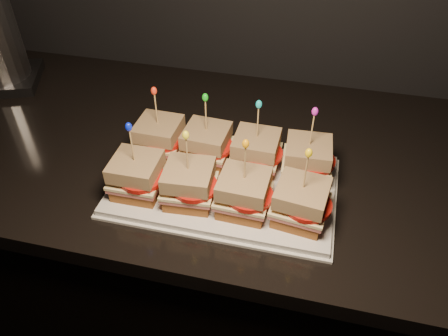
# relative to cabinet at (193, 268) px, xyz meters

# --- Properties ---
(cabinet) EXTENTS (2.23, 0.66, 0.88)m
(cabinet) POSITION_rel_cabinet_xyz_m (0.00, 0.00, 0.00)
(cabinet) COLOR black
(cabinet) RESTS_ON ground
(granite_slab) EXTENTS (2.27, 0.70, 0.04)m
(granite_slab) POSITION_rel_cabinet_xyz_m (0.00, 0.00, 0.46)
(granite_slab) COLOR black
(granite_slab) RESTS_ON cabinet
(platter) EXTENTS (0.43, 0.27, 0.02)m
(platter) POSITION_rel_cabinet_xyz_m (0.13, -0.13, 0.49)
(platter) COLOR white
(platter) RESTS_ON granite_slab
(platter_rim) EXTENTS (0.44, 0.28, 0.01)m
(platter_rim) POSITION_rel_cabinet_xyz_m (0.13, -0.13, 0.48)
(platter_rim) COLOR white
(platter_rim) RESTS_ON granite_slab
(sandwich_0_bread_bot) EXTENTS (0.09, 0.09, 0.02)m
(sandwich_0_bread_bot) POSITION_rel_cabinet_xyz_m (-0.03, -0.07, 0.51)
(sandwich_0_bread_bot) COLOR brown
(sandwich_0_bread_bot) RESTS_ON platter
(sandwich_0_ham) EXTENTS (0.10, 0.09, 0.01)m
(sandwich_0_ham) POSITION_rel_cabinet_xyz_m (-0.03, -0.07, 0.52)
(sandwich_0_ham) COLOR #B55854
(sandwich_0_ham) RESTS_ON sandwich_0_bread_bot
(sandwich_0_cheese) EXTENTS (0.10, 0.09, 0.01)m
(sandwich_0_cheese) POSITION_rel_cabinet_xyz_m (-0.03, -0.07, 0.53)
(sandwich_0_cheese) COLOR beige
(sandwich_0_cheese) RESTS_ON sandwich_0_ham
(sandwich_0_tomato) EXTENTS (0.09, 0.09, 0.01)m
(sandwich_0_tomato) POSITION_rel_cabinet_xyz_m (-0.02, -0.07, 0.54)
(sandwich_0_tomato) COLOR #B6160E
(sandwich_0_tomato) RESTS_ON sandwich_0_cheese
(sandwich_0_bread_top) EXTENTS (0.09, 0.09, 0.03)m
(sandwich_0_bread_top) POSITION_rel_cabinet_xyz_m (-0.03, -0.07, 0.56)
(sandwich_0_bread_top) COLOR #5F3710
(sandwich_0_bread_top) RESTS_ON sandwich_0_tomato
(sandwich_0_pick) EXTENTS (0.00, 0.00, 0.09)m
(sandwich_0_pick) POSITION_rel_cabinet_xyz_m (-0.03, -0.07, 0.60)
(sandwich_0_pick) COLOR tan
(sandwich_0_pick) RESTS_ON sandwich_0_bread_top
(sandwich_0_frill) EXTENTS (0.01, 0.01, 0.02)m
(sandwich_0_frill) POSITION_rel_cabinet_xyz_m (-0.03, -0.07, 0.65)
(sandwich_0_frill) COLOR red
(sandwich_0_frill) RESTS_ON sandwich_0_pick
(sandwich_1_bread_bot) EXTENTS (0.09, 0.09, 0.02)m
(sandwich_1_bread_bot) POSITION_rel_cabinet_xyz_m (0.08, -0.07, 0.51)
(sandwich_1_bread_bot) COLOR brown
(sandwich_1_bread_bot) RESTS_ON platter
(sandwich_1_ham) EXTENTS (0.10, 0.10, 0.01)m
(sandwich_1_ham) POSITION_rel_cabinet_xyz_m (0.08, -0.07, 0.52)
(sandwich_1_ham) COLOR #B55854
(sandwich_1_ham) RESTS_ON sandwich_1_bread_bot
(sandwich_1_cheese) EXTENTS (0.10, 0.10, 0.01)m
(sandwich_1_cheese) POSITION_rel_cabinet_xyz_m (0.08, -0.07, 0.53)
(sandwich_1_cheese) COLOR beige
(sandwich_1_cheese) RESTS_ON sandwich_1_ham
(sandwich_1_tomato) EXTENTS (0.09, 0.09, 0.01)m
(sandwich_1_tomato) POSITION_rel_cabinet_xyz_m (0.09, -0.07, 0.54)
(sandwich_1_tomato) COLOR #B6160E
(sandwich_1_tomato) RESTS_ON sandwich_1_cheese
(sandwich_1_bread_top) EXTENTS (0.09, 0.09, 0.03)m
(sandwich_1_bread_top) POSITION_rel_cabinet_xyz_m (0.08, -0.07, 0.56)
(sandwich_1_bread_top) COLOR #5F3710
(sandwich_1_bread_top) RESTS_ON sandwich_1_tomato
(sandwich_1_pick) EXTENTS (0.00, 0.00, 0.09)m
(sandwich_1_pick) POSITION_rel_cabinet_xyz_m (0.08, -0.07, 0.60)
(sandwich_1_pick) COLOR tan
(sandwich_1_pick) RESTS_ON sandwich_1_bread_top
(sandwich_1_frill) EXTENTS (0.01, 0.01, 0.02)m
(sandwich_1_frill) POSITION_rel_cabinet_xyz_m (0.08, -0.07, 0.65)
(sandwich_1_frill) COLOR #14B217
(sandwich_1_frill) RESTS_ON sandwich_1_pick
(sandwich_2_bread_bot) EXTENTS (0.09, 0.09, 0.02)m
(sandwich_2_bread_bot) POSITION_rel_cabinet_xyz_m (0.18, -0.07, 0.51)
(sandwich_2_bread_bot) COLOR brown
(sandwich_2_bread_bot) RESTS_ON platter
(sandwich_2_ham) EXTENTS (0.10, 0.09, 0.01)m
(sandwich_2_ham) POSITION_rel_cabinet_xyz_m (0.18, -0.07, 0.52)
(sandwich_2_ham) COLOR #B55854
(sandwich_2_ham) RESTS_ON sandwich_2_bread_bot
(sandwich_2_cheese) EXTENTS (0.10, 0.09, 0.01)m
(sandwich_2_cheese) POSITION_rel_cabinet_xyz_m (0.18, -0.07, 0.53)
(sandwich_2_cheese) COLOR beige
(sandwich_2_cheese) RESTS_ON sandwich_2_ham
(sandwich_2_tomato) EXTENTS (0.09, 0.09, 0.01)m
(sandwich_2_tomato) POSITION_rel_cabinet_xyz_m (0.19, -0.07, 0.54)
(sandwich_2_tomato) COLOR #B6160E
(sandwich_2_tomato) RESTS_ON sandwich_2_cheese
(sandwich_2_bread_top) EXTENTS (0.09, 0.09, 0.03)m
(sandwich_2_bread_top) POSITION_rel_cabinet_xyz_m (0.18, -0.07, 0.56)
(sandwich_2_bread_top) COLOR #5F3710
(sandwich_2_bread_top) RESTS_ON sandwich_2_tomato
(sandwich_2_pick) EXTENTS (0.00, 0.00, 0.09)m
(sandwich_2_pick) POSITION_rel_cabinet_xyz_m (0.18, -0.07, 0.60)
(sandwich_2_pick) COLOR tan
(sandwich_2_pick) RESTS_ON sandwich_2_bread_top
(sandwich_2_frill) EXTENTS (0.01, 0.01, 0.02)m
(sandwich_2_frill) POSITION_rel_cabinet_xyz_m (0.18, -0.07, 0.65)
(sandwich_2_frill) COLOR #15B7BA
(sandwich_2_frill) RESTS_ON sandwich_2_pick
(sandwich_3_bread_bot) EXTENTS (0.09, 0.09, 0.02)m
(sandwich_3_bread_bot) POSITION_rel_cabinet_xyz_m (0.28, -0.07, 0.51)
(sandwich_3_bread_bot) COLOR brown
(sandwich_3_bread_bot) RESTS_ON platter
(sandwich_3_ham) EXTENTS (0.10, 0.10, 0.01)m
(sandwich_3_ham) POSITION_rel_cabinet_xyz_m (0.28, -0.07, 0.52)
(sandwich_3_ham) COLOR #B55854
(sandwich_3_ham) RESTS_ON sandwich_3_bread_bot
(sandwich_3_cheese) EXTENTS (0.10, 0.10, 0.01)m
(sandwich_3_cheese) POSITION_rel_cabinet_xyz_m (0.28, -0.07, 0.53)
(sandwich_3_cheese) COLOR beige
(sandwich_3_cheese) RESTS_ON sandwich_3_ham
(sandwich_3_tomato) EXTENTS (0.09, 0.09, 0.01)m
(sandwich_3_tomato) POSITION_rel_cabinet_xyz_m (0.29, -0.07, 0.54)
(sandwich_3_tomato) COLOR #B6160E
(sandwich_3_tomato) RESTS_ON sandwich_3_cheese
(sandwich_3_bread_top) EXTENTS (0.09, 0.09, 0.03)m
(sandwich_3_bread_top) POSITION_rel_cabinet_xyz_m (0.28, -0.07, 0.56)
(sandwich_3_bread_top) COLOR #5F3710
(sandwich_3_bread_top) RESTS_ON sandwich_3_tomato
(sandwich_3_pick) EXTENTS (0.00, 0.00, 0.09)m
(sandwich_3_pick) POSITION_rel_cabinet_xyz_m (0.28, -0.07, 0.60)
(sandwich_3_pick) COLOR tan
(sandwich_3_pick) RESTS_ON sandwich_3_bread_top
(sandwich_3_frill) EXTENTS (0.01, 0.01, 0.02)m
(sandwich_3_frill) POSITION_rel_cabinet_xyz_m (0.28, -0.07, 0.65)
(sandwich_3_frill) COLOR #CD23BE
(sandwich_3_frill) RESTS_ON sandwich_3_pick
(sandwich_4_bread_bot) EXTENTS (0.09, 0.09, 0.02)m
(sandwich_4_bread_bot) POSITION_rel_cabinet_xyz_m (-0.03, -0.19, 0.51)
(sandwich_4_bread_bot) COLOR brown
(sandwich_4_bread_bot) RESTS_ON platter
(sandwich_4_ham) EXTENTS (0.10, 0.09, 0.01)m
(sandwich_4_ham) POSITION_rel_cabinet_xyz_m (-0.03, -0.19, 0.52)
(sandwich_4_ham) COLOR #B55854
(sandwich_4_ham) RESTS_ON sandwich_4_bread_bot
(sandwich_4_cheese) EXTENTS (0.10, 0.09, 0.01)m
(sandwich_4_cheese) POSITION_rel_cabinet_xyz_m (-0.03, -0.19, 0.53)
(sandwich_4_cheese) COLOR beige
(sandwich_4_cheese) RESTS_ON sandwich_4_ham
(sandwich_4_tomato) EXTENTS (0.09, 0.09, 0.01)m
(sandwich_4_tomato) POSITION_rel_cabinet_xyz_m (-0.02, -0.20, 0.54)
(sandwich_4_tomato) COLOR #B6160E
(sandwich_4_tomato) RESTS_ON sandwich_4_cheese
(sandwich_4_bread_top) EXTENTS (0.09, 0.09, 0.03)m
(sandwich_4_bread_top) POSITION_rel_cabinet_xyz_m (-0.03, -0.19, 0.56)
(sandwich_4_bread_top) COLOR #5F3710
(sandwich_4_bread_top) RESTS_ON sandwich_4_tomato
(sandwich_4_pick) EXTENTS (0.00, 0.00, 0.09)m
(sandwich_4_pick) POSITION_rel_cabinet_xyz_m (-0.03, -0.19, 0.60)
(sandwich_4_pick) COLOR tan
(sandwich_4_pick) RESTS_ON sandwich_4_bread_top
(sandwich_4_frill) EXTENTS (0.01, 0.01, 0.02)m
(sandwich_4_frill) POSITION_rel_cabinet_xyz_m (-0.03, -0.19, 0.65)
(sandwich_4_frill) COLOR #091CD9
(sandwich_4_frill) RESTS_ON sandwich_4_pick
(sandwich_5_bread_bot) EXTENTS (0.09, 0.09, 0.02)m
(sandwich_5_bread_bot) POSITION_rel_cabinet_xyz_m (0.08, -0.19, 0.51)
(sandwich_5_bread_bot) COLOR brown
(sandwich_5_bread_bot) RESTS_ON platter
(sandwich_5_ham) EXTENTS (0.10, 0.10, 0.01)m
(sandwich_5_ham) POSITION_rel_cabinet_xyz_m (0.08, -0.19, 0.52)
(sandwich_5_ham) COLOR #B55854
(sandwich_5_ham) RESTS_ON sandwich_5_bread_bot
(sandwich_5_cheese) EXTENTS (0.10, 0.10, 0.01)m
(sandwich_5_cheese) POSITION_rel_cabinet_xyz_m (0.08, -0.19, 0.53)
(sandwich_5_cheese) COLOR beige
(sandwich_5_cheese) RESTS_ON sandwich_5_ham
(sandwich_5_tomato) EXTENTS (0.09, 0.09, 0.01)m
(sandwich_5_tomato) POSITION_rel_cabinet_xyz_m (0.09, -0.20, 0.54)
(sandwich_5_tomato) COLOR #B6160E
(sandwich_5_tomato) RESTS_ON sandwich_5_cheese
(sandwich_5_bread_top) EXTENTS (0.09, 0.09, 0.03)m
(sandwich_5_bread_top) POSITION_rel_cabinet_xyz_m (0.08, -0.19, 0.56)
(sandwich_5_bread_top) COLOR #5F3710
(sandwich_5_bread_top) RESTS_ON sandwich_5_tomato
(sandwich_5_pick) EXTENTS (0.00, 0.00, 0.09)m
(sandwich_5_pick) POSITION_rel_cabinet_xyz_m (0.08, -0.19, 0.60)
(sandwich_5_pick) COLOR tan
(sandwich_5_pick) RESTS_ON sandwich_5_bread_top
(sandwich_5_frill) EXTENTS (0.01, 0.01, 0.02)m
(sandwich_5_frill) POSITION_rel_cabinet_xyz_m (0.08, -0.19, 0.65)
(sandwich_5_frill) COLOR yellow
(sandwich_5_frill) RESTS_ON sandwich_5_pick
(sandwich_6_bread_bot) EXTENTS (0.09, 0.09, 0.02)m
(sandwich_6_bread_bot) POSITION_rel_cabinet_xyz_m (0.18, -0.19, 0.51)
(sandwich_6_bread_bot) COLOR brown
(sandwich_6_bread_bot) RESTS_ON platter
(sandwich_6_ham) EXTENTS (0.10, 0.09, 0.01)m
(sandwich_6_ham) POSITION_rel_cabinet_xyz_m (0.18, -0.19, 0.52)
(sandwich_6_ham) COLOR #B55854
(sandwich_6_ham) RESTS_ON sandwich_6_bread_bot
(sandwich_6_cheese) EXTENTS (0.10, 0.10, 0.01)m
(sandwich_6_cheese) POSITION_rel_cabinet_xyz_m (0.18, -0.19, 0.53)
(sandwich_6_cheese) COLOR beige
(sandwich_6_cheese) RESTS_ON sandwich_6_ham
(sandwich_6_tomato) EXTENTS (0.09, 0.09, 0.01)m
(sandwich_6_tomato) POSITION_rel_cabinet_xyz_m (0.19, -0.20, 0.54)
(sandwich_6_tomato) COLOR #B6160E
(sandwich_6_tomato) RESTS_ON sandwich_6_cheese
(sandwich_6_bread_top) EXTENTS (0.09, 0.09, 0.03)m
(sandwich_6_bread_top) POSITION_rel_cabinet_xyz_m (0.18, -0.19, 0.56)
(sandwich_6_bread_top) COLOR #5F3710
(sandwich_6_bread_top) RESTS_ON sandwich_6_tomato
(sandwich_6_pick) EXTENTS (0.00, 0.00, 0.09)m
(sandwich_6_pick) POSITION_rel_cabinet_xyz_m (0.18, -0.19, 0.60)
(sandwich_6_pick) COLOR tan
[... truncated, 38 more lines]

